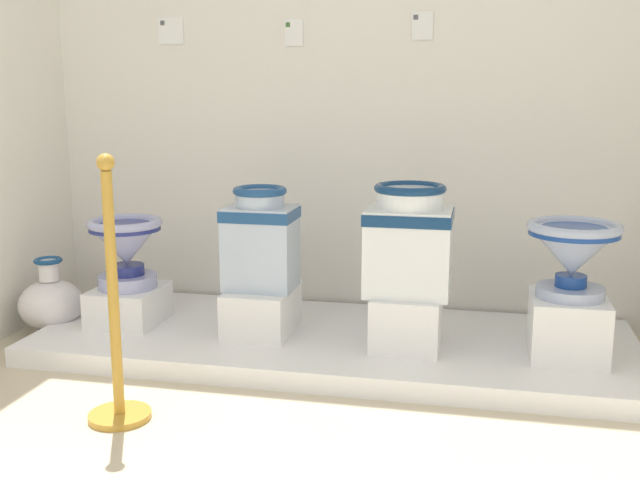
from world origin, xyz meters
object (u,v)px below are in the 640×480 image
Objects in this scene: plinth_block_slender_white at (407,319)px; plinth_block_tall_cobalt at (568,327)px; antique_toilet_central_ornate at (126,245)px; plinth_block_squat_floral at (262,310)px; info_placard_second at (294,33)px; stanchion_post_near_left at (115,337)px; antique_toilet_squat_floral at (261,237)px; antique_toilet_tall_cobalt at (573,250)px; info_placard_third at (422,25)px; info_placard_first at (171,31)px; decorative_vase_corner at (51,303)px; plinth_block_central_ornate at (129,305)px; antique_toilet_slender_white at (409,238)px.

plinth_block_tall_cobalt reaches higher than plinth_block_slender_white.
antique_toilet_central_ornate is 0.73m from plinth_block_squat_floral.
info_placard_second is 1.86m from stanchion_post_near_left.
antique_toilet_squat_floral is (0.67, 0.01, 0.07)m from antique_toilet_central_ornate.
antique_toilet_tall_cobalt is at bearing -24.12° from info_placard_second.
info_placard_third is at bearing 139.18° from plinth_block_tall_cobalt.
plinth_block_slender_white is 2.74× the size of info_placard_first.
plinth_block_slender_white is 1.78m from decorative_vase_corner.
antique_toilet_squat_floral is 1.41m from plinth_block_tall_cobalt.
plinth_block_central_ornate is at bearing -156.98° from info_placard_third.
plinth_block_squat_floral is at bearing 176.67° from antique_toilet_slender_white.
antique_toilet_central_ornate is 1.36m from antique_toilet_slender_white.
antique_toilet_tall_cobalt is at bearing 90.00° from plinth_block_tall_cobalt.
plinth_block_tall_cobalt is (1.37, -0.04, -0.32)m from antique_toilet_squat_floral.
info_placard_third reaches higher than plinth_block_central_ornate.
info_placard_first is (-2.02, 0.60, 1.29)m from plinth_block_tall_cobalt.
antique_toilet_central_ornate is 1.79m from info_placard_third.
info_placard_second is (-0.67, 0.60, 0.92)m from antique_toilet_slender_white.
antique_toilet_central_ornate is (0.00, 0.00, 0.30)m from plinth_block_central_ornate.
plinth_block_slender_white is 1.57m from info_placard_second.
info_placard_first is at bearing 180.00° from info_placard_third.
plinth_block_slender_white is 0.68m from plinth_block_tall_cobalt.
stanchion_post_near_left is (0.37, -0.84, -0.16)m from antique_toilet_central_ornate.
antique_toilet_squat_floral is 0.92m from stanchion_post_near_left.
plinth_block_central_ornate is 1.42m from antique_toilet_slender_white.
info_placard_first is (-2.02, 0.60, 0.96)m from antique_toilet_tall_cobalt.
plinth_block_central_ornate is 2.08m from antique_toilet_tall_cobalt.
antique_toilet_slender_white is 3.62× the size of info_placard_second.
plinth_block_slender_white is 1.07× the size of plinth_block_tall_cobalt.
plinth_block_slender_white is 0.98× the size of antique_toilet_tall_cobalt.
plinth_block_central_ornate is 0.92× the size of antique_toilet_tall_cobalt.
plinth_block_squat_floral is 0.35m from antique_toilet_squat_floral.
info_placard_third is at bearing 91.55° from plinth_block_slender_white.
info_placard_first is (0.03, 0.57, 1.04)m from antique_toilet_central_ornate.
plinth_block_slender_white is 0.76m from antique_toilet_tall_cobalt.
stanchion_post_near_left is at bearing -124.49° from info_placard_third.
plinth_block_tall_cobalt is 1.85m from stanchion_post_near_left.
antique_toilet_squat_floral is at bearing 176.67° from plinth_block_slender_white.
info_placard_first is at bearing 138.94° from plinth_block_squat_floral.
antique_toilet_slender_white is at bearing -24.40° from info_placard_first.
stanchion_post_near_left is at bearing -140.75° from antique_toilet_slender_white.
plinth_block_tall_cobalt is 2.64× the size of info_placard_third.
info_placard_second is at bearing 88.00° from plinth_block_squat_floral.
stanchion_post_near_left is at bearing -46.38° from decorative_vase_corner.
decorative_vase_corner is (-2.46, 0.03, -0.39)m from antique_toilet_tall_cobalt.
antique_toilet_slender_white reaches higher than plinth_block_central_ornate.
plinth_block_central_ornate is at bearing 114.07° from stanchion_post_near_left.
plinth_block_slender_white is (1.36, -0.03, -0.27)m from antique_toilet_central_ornate.
antique_toilet_slender_white is 1.30m from stanchion_post_near_left.
plinth_block_central_ornate is 0.67m from plinth_block_squat_floral.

